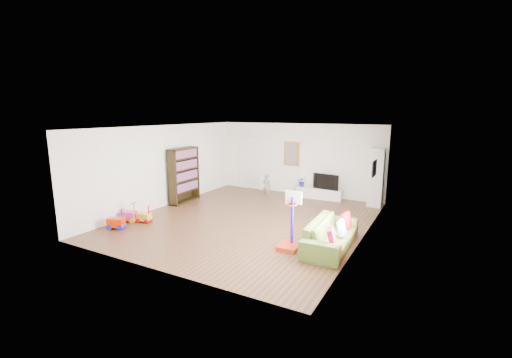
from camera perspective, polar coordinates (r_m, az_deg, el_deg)
The scene contains 25 objects.
floor at distance 10.17m, azimuth -1.09°, elevation -6.76°, with size 6.50×7.50×0.00m, color brown.
ceiling at distance 9.69m, azimuth -1.15°, elevation 8.63°, with size 6.50×7.50×0.00m, color white.
wall_back at distance 13.18m, azimuth 7.03°, elevation 3.31°, with size 6.50×0.00×2.70m, color white.
wall_front at distance 6.92m, azimuth -16.80°, elevation -4.17°, with size 6.50×0.00×2.70m, color silver.
wall_left at distance 11.78m, azimuth -14.98°, elevation 2.09°, with size 0.00×7.50×2.70m, color white.
wall_right at distance 8.72m, azimuth 17.75°, elevation -1.13°, with size 0.00×7.50×2.70m, color silver.
navy_accent at distance 10.00m, azimuth 19.40°, elevation 3.19°, with size 0.01×3.20×1.70m, color black.
olive_wainscot at distance 10.26m, azimuth 18.92°, elevation -4.29°, with size 0.01×3.20×1.00m, color brown.
doorway at distance 14.00m, azimuth -0.31°, elevation 2.60°, with size 1.45×0.06×2.10m, color white.
painting_back at distance 13.21m, azimuth 5.98°, elevation 4.22°, with size 0.62×0.06×0.92m, color gold.
artwork_right at distance 10.25m, azimuth 19.13°, elevation 1.69°, with size 0.04×0.56×0.46m, color #7F3F8C.
media_console at distance 12.74m, azimuth 10.53°, elevation -2.36°, with size 1.65×0.41×0.38m, color white.
tall_cabinet at distance 12.02m, azimuth 19.40°, elevation 0.23°, with size 0.46×0.46×1.96m, color white.
bookshelf at distance 12.15m, azimuth -11.90°, elevation 0.61°, with size 0.34×1.31×1.91m, color black.
sofa at distance 8.25m, azimuth 12.40°, elevation -8.95°, with size 2.21×0.87×0.65m, color #57722D.
basketball_hoop at distance 7.90m, azimuth 5.65°, elevation -7.00°, with size 0.46×0.56×1.34m, color red.
ride_on_yellow at distance 10.36m, azimuth -18.16°, elevation -5.51°, with size 0.38×0.24×0.51m, color gold.
ride_on_orange at distance 10.03m, azimuth -22.33°, elevation -6.15°, with size 0.43×0.27×0.57m, color red.
ride_on_pink at distance 10.54m, azimuth -20.48°, elevation -5.18°, with size 0.44×0.27×0.58m, color #D83383.
child at distance 12.60m, azimuth 1.80°, elevation -1.17°, with size 0.32×0.21×0.88m, color slate.
tv at distance 12.57m, azimuth 11.74°, elevation -0.38°, with size 0.98×0.13×0.56m, color black.
vase_plant at distance 12.87m, azimuth 7.70°, elevation -0.43°, with size 0.33×0.29×0.37m, color #1E1592.
pillow_left at distance 7.52m, azimuth 12.53°, elevation -9.44°, with size 0.10×0.38×0.38m, color red.
pillow_center at distance 8.16m, azimuth 14.09°, elevation -7.86°, with size 0.09×0.35×0.35m, color white.
pillow_right at distance 8.75m, azimuth 14.86°, elevation -6.62°, with size 0.10×0.37×0.37m, color #B20415.
Camera 1 is at (4.82, -8.39, 3.11)m, focal length 24.00 mm.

